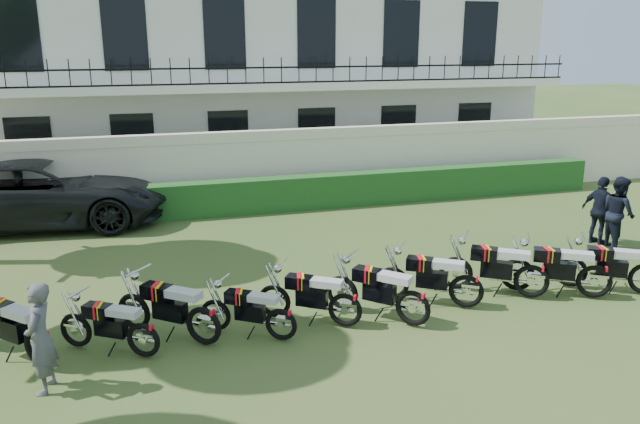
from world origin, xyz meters
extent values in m
plane|color=#355221|center=(0.00, 0.00, 0.00)|extent=(100.00, 100.00, 0.00)
cube|color=beige|center=(0.00, 8.00, 1.00)|extent=(30.00, 0.30, 2.00)
cube|color=beige|center=(0.00, 8.00, 2.15)|extent=(30.00, 0.35, 0.30)
cube|color=#1A4A1A|center=(1.00, 7.20, 0.50)|extent=(18.00, 0.60, 1.00)
cube|color=white|center=(0.00, 14.00, 3.50)|extent=(20.00, 8.00, 7.00)
cube|color=white|center=(0.00, 9.30, 3.50)|extent=(20.00, 1.40, 0.25)
cube|color=black|center=(0.00, 8.65, 4.10)|extent=(20.00, 0.05, 0.05)
cube|color=black|center=(0.00, 8.65, 3.65)|extent=(20.00, 0.05, 0.05)
cube|color=black|center=(-7.50, 10.02, 1.60)|extent=(1.30, 0.12, 2.20)
cube|color=black|center=(-7.50, 10.02, 5.10)|extent=(1.30, 0.12, 2.20)
cube|color=black|center=(-4.50, 10.02, 1.60)|extent=(1.30, 0.12, 2.20)
cube|color=black|center=(-4.50, 10.02, 5.10)|extent=(1.30, 0.12, 2.20)
cube|color=black|center=(-1.50, 10.02, 1.60)|extent=(1.30, 0.12, 2.20)
cube|color=black|center=(-1.50, 10.02, 5.10)|extent=(1.30, 0.12, 2.20)
cube|color=black|center=(1.50, 10.02, 1.60)|extent=(1.30, 0.12, 2.20)
cube|color=black|center=(1.50, 10.02, 5.10)|extent=(1.30, 0.12, 2.20)
cube|color=black|center=(4.50, 10.02, 1.60)|extent=(1.30, 0.12, 2.20)
cube|color=black|center=(4.50, 10.02, 5.10)|extent=(1.30, 0.12, 2.20)
cube|color=black|center=(7.50, 10.02, 1.60)|extent=(1.30, 0.12, 2.20)
cube|color=black|center=(7.50, 10.02, 5.10)|extent=(1.30, 0.12, 2.20)
torus|color=black|center=(-5.56, -1.31, 0.32)|extent=(0.53, 0.54, 0.66)
torus|color=black|center=(-6.55, -0.31, 0.32)|extent=(0.53, 0.54, 0.66)
cube|color=black|center=(-6.02, -0.85, 0.49)|extent=(0.56, 0.56, 0.32)
cube|color=black|center=(-6.19, -0.67, 0.78)|extent=(0.54, 0.54, 0.24)
cube|color=red|center=(-6.19, -0.67, 0.79)|extent=(0.20, 0.30, 0.25)
cube|color=yellow|center=(-6.15, -0.72, 0.79)|extent=(0.17, 0.29, 0.25)
cube|color=silver|center=(-5.81, -1.05, 0.82)|extent=(0.60, 0.60, 0.13)
cylinder|color=silver|center=(-6.44, -0.42, 1.10)|extent=(0.48, 0.48, 0.03)
torus|color=black|center=(-3.99, -1.25, 0.29)|extent=(0.54, 0.39, 0.59)
torus|color=black|center=(-5.04, -0.58, 0.29)|extent=(0.54, 0.39, 0.59)
cube|color=black|center=(-4.48, -0.94, 0.43)|extent=(0.54, 0.43, 0.29)
cube|color=black|center=(-4.66, -0.82, 0.69)|extent=(0.50, 0.44, 0.21)
cube|color=red|center=(-4.66, -0.82, 0.70)|extent=(0.13, 0.27, 0.22)
cube|color=yellow|center=(-4.61, -0.85, 0.70)|extent=(0.10, 0.26, 0.22)
cube|color=silver|center=(-4.26, -1.08, 0.73)|extent=(0.57, 0.48, 0.12)
cylinder|color=silver|center=(-4.92, -0.66, 0.98)|extent=(0.34, 0.50, 0.03)
torus|color=black|center=(-3.00, -1.22, 0.33)|extent=(0.58, 0.50, 0.67)
torus|color=black|center=(-4.10, -0.31, 0.33)|extent=(0.58, 0.50, 0.67)
cube|color=black|center=(-3.51, -0.80, 0.49)|extent=(0.59, 0.54, 0.33)
cube|color=black|center=(-3.70, -0.64, 0.79)|extent=(0.56, 0.53, 0.24)
cube|color=red|center=(-3.70, -0.64, 0.80)|extent=(0.18, 0.31, 0.25)
cube|color=yellow|center=(-3.65, -0.68, 0.80)|extent=(0.15, 0.30, 0.25)
cube|color=silver|center=(-3.28, -0.99, 0.83)|extent=(0.63, 0.59, 0.13)
cylinder|color=silver|center=(-3.97, -0.42, 1.12)|extent=(0.44, 0.53, 0.03)
torus|color=black|center=(-1.79, -1.31, 0.28)|extent=(0.52, 0.39, 0.57)
torus|color=black|center=(-2.79, -0.62, 0.28)|extent=(0.52, 0.39, 0.57)
cube|color=black|center=(-2.25, -0.99, 0.42)|extent=(0.52, 0.43, 0.28)
cube|color=black|center=(-2.43, -0.87, 0.67)|extent=(0.48, 0.44, 0.21)
cube|color=red|center=(-2.43, -0.87, 0.68)|extent=(0.13, 0.26, 0.22)
cube|color=yellow|center=(-2.38, -0.90, 0.68)|extent=(0.11, 0.26, 0.22)
cube|color=silver|center=(-2.04, -1.13, 0.71)|extent=(0.55, 0.48, 0.11)
cylinder|color=silver|center=(-2.67, -0.70, 0.95)|extent=(0.34, 0.48, 0.03)
torus|color=black|center=(-0.54, -1.14, 0.31)|extent=(0.57, 0.42, 0.62)
torus|color=black|center=(-1.65, -0.41, 0.31)|extent=(0.57, 0.42, 0.62)
cube|color=black|center=(-1.05, -0.81, 0.46)|extent=(0.57, 0.46, 0.31)
cube|color=black|center=(-1.24, -0.68, 0.73)|extent=(0.53, 0.47, 0.22)
cube|color=red|center=(-1.24, -0.68, 0.75)|extent=(0.14, 0.29, 0.23)
cube|color=yellow|center=(-1.19, -0.71, 0.75)|extent=(0.11, 0.28, 0.23)
cube|color=silver|center=(-0.82, -0.96, 0.78)|extent=(0.60, 0.51, 0.12)
cylinder|color=silver|center=(-1.52, -0.50, 1.04)|extent=(0.36, 0.53, 0.03)
torus|color=black|center=(0.55, -1.59, 0.32)|extent=(0.53, 0.54, 0.66)
torus|color=black|center=(-0.42, -0.58, 0.32)|extent=(0.53, 0.54, 0.66)
cube|color=black|center=(0.10, -1.12, 0.49)|extent=(0.55, 0.56, 0.32)
cube|color=black|center=(-0.07, -0.94, 0.78)|extent=(0.54, 0.55, 0.24)
cube|color=red|center=(-0.07, -0.94, 0.79)|extent=(0.21, 0.30, 0.25)
cube|color=yellow|center=(-0.02, -0.99, 0.79)|extent=(0.18, 0.29, 0.25)
cube|color=silver|center=(0.31, -1.33, 0.82)|extent=(0.60, 0.61, 0.13)
cylinder|color=silver|center=(-0.31, -0.70, 1.10)|extent=(0.49, 0.47, 0.03)
torus|color=black|center=(1.93, -1.05, 0.32)|extent=(0.60, 0.44, 0.66)
torus|color=black|center=(0.77, -0.28, 0.32)|extent=(0.60, 0.44, 0.66)
cube|color=black|center=(1.40, -0.69, 0.48)|extent=(0.60, 0.49, 0.32)
cube|color=black|center=(1.19, -0.56, 0.78)|extent=(0.56, 0.50, 0.24)
cube|color=red|center=(1.19, -0.56, 0.79)|extent=(0.15, 0.30, 0.25)
cube|color=yellow|center=(1.24, -0.59, 0.79)|extent=(0.12, 0.30, 0.25)
cube|color=silver|center=(1.64, -0.85, 0.82)|extent=(0.64, 0.54, 0.13)
cylinder|color=silver|center=(0.90, -0.36, 1.10)|extent=(0.38, 0.56, 0.03)
torus|color=black|center=(3.40, -1.02, 0.34)|extent=(0.62, 0.47, 0.68)
torus|color=black|center=(2.21, -0.19, 0.34)|extent=(0.62, 0.47, 0.68)
cube|color=black|center=(2.85, -0.63, 0.50)|extent=(0.62, 0.52, 0.34)
cube|color=black|center=(2.64, -0.49, 0.80)|extent=(0.58, 0.53, 0.25)
cube|color=red|center=(2.64, -0.49, 0.82)|extent=(0.16, 0.31, 0.26)
cube|color=yellow|center=(2.70, -0.52, 0.82)|extent=(0.13, 0.31, 0.26)
cube|color=silver|center=(3.10, -0.81, 0.85)|extent=(0.66, 0.57, 0.13)
cylinder|color=silver|center=(2.35, -0.28, 1.14)|extent=(0.41, 0.57, 0.03)
torus|color=black|center=(4.59, -1.34, 0.33)|extent=(0.63, 0.44, 0.68)
torus|color=black|center=(3.37, -0.58, 0.33)|extent=(0.63, 0.44, 0.68)
cube|color=black|center=(4.02, -0.99, 0.50)|extent=(0.62, 0.49, 0.33)
cube|color=black|center=(3.81, -0.85, 0.80)|extent=(0.58, 0.51, 0.24)
cube|color=red|center=(3.81, -0.85, 0.81)|extent=(0.15, 0.31, 0.25)
cube|color=yellow|center=(3.86, -0.89, 0.81)|extent=(0.12, 0.30, 0.25)
cube|color=silver|center=(4.28, -1.14, 0.84)|extent=(0.66, 0.55, 0.13)
cylinder|color=silver|center=(3.51, -0.67, 1.13)|extent=(0.38, 0.58, 0.03)
torus|color=black|center=(4.50, -0.72, 0.32)|extent=(0.60, 0.43, 0.65)
cube|color=black|center=(4.92, -0.99, 0.76)|extent=(0.55, 0.49, 0.23)
cube|color=red|center=(4.92, -0.99, 0.78)|extent=(0.15, 0.30, 0.24)
cylinder|color=silver|center=(4.63, -0.80, 1.08)|extent=(0.37, 0.55, 0.03)
imported|color=black|center=(-6.92, 7.54, 0.91)|extent=(6.78, 3.62, 1.81)
imported|color=#5A5B5F|center=(-5.90, -1.49, 0.83)|extent=(0.51, 0.67, 1.66)
imported|color=black|center=(6.62, 1.51, 0.89)|extent=(0.80, 0.96, 1.78)
imported|color=black|center=(6.44, 1.90, 0.85)|extent=(0.68, 1.08, 1.71)
camera|label=1|loc=(-4.36, -10.33, 4.92)|focal=35.00mm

